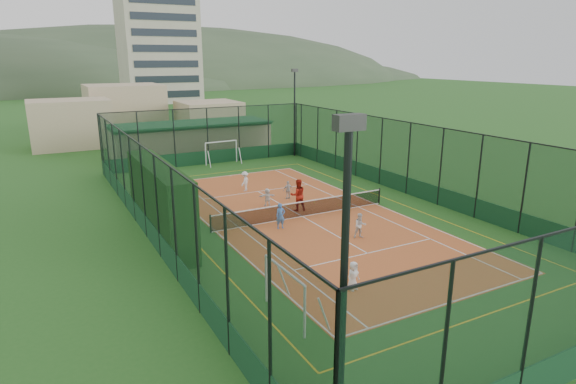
% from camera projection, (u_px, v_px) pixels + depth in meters
% --- Properties ---
extents(ground, '(300.00, 300.00, 0.00)m').
position_uv_depth(ground, '(302.00, 217.00, 28.95)').
color(ground, '#265C1F').
rests_on(ground, ground).
extents(court_slab, '(11.17, 23.97, 0.01)m').
position_uv_depth(court_slab, '(302.00, 217.00, 28.95)').
color(court_slab, '#CA5F2C').
rests_on(court_slab, ground).
extents(tennis_net, '(11.67, 0.12, 1.06)m').
position_uv_depth(tennis_net, '(303.00, 208.00, 28.81)').
color(tennis_net, black).
rests_on(tennis_net, ground).
extents(perimeter_fence, '(18.12, 34.12, 5.00)m').
position_uv_depth(perimeter_fence, '(303.00, 176.00, 28.28)').
color(perimeter_fence, '#10311D').
rests_on(perimeter_fence, ground).
extents(floodlight_sw, '(0.60, 0.26, 8.25)m').
position_uv_depth(floodlight_sw, '(343.00, 317.00, 9.84)').
color(floodlight_sw, black).
rests_on(floodlight_sw, ground).
extents(floodlight_ne, '(0.60, 0.26, 8.25)m').
position_uv_depth(floodlight_ne, '(295.00, 113.00, 45.84)').
color(floodlight_ne, black).
rests_on(floodlight_ne, ground).
extents(clubhouse, '(15.20, 7.20, 3.15)m').
position_uv_depth(clubhouse, '(191.00, 139.00, 47.21)').
color(clubhouse, tan).
rests_on(clubhouse, ground).
extents(apartment_tower, '(15.00, 12.00, 30.00)m').
position_uv_depth(apartment_tower, '(157.00, 29.00, 99.98)').
color(apartment_tower, beige).
rests_on(apartment_tower, ground).
extents(distant_hills, '(200.00, 60.00, 24.00)m').
position_uv_depth(distant_hills, '(73.00, 87.00, 156.32)').
color(distant_hills, '#384C33').
rests_on(distant_hills, ground).
extents(hedge_left, '(1.36, 9.08, 3.97)m').
position_uv_depth(hedge_left, '(160.00, 202.00, 25.07)').
color(hedge_left, black).
rests_on(hedge_left, ground).
extents(white_bench, '(1.57, 0.45, 0.88)m').
position_uv_depth(white_bench, '(175.00, 232.00, 25.12)').
color(white_bench, white).
rests_on(white_bench, ground).
extents(futsal_goal_near, '(3.03, 0.91, 1.95)m').
position_uv_depth(futsal_goal_near, '(284.00, 294.00, 17.41)').
color(futsal_goal_near, white).
rests_on(futsal_goal_near, ground).
extents(futsal_goal_far, '(3.14, 1.07, 2.00)m').
position_uv_depth(futsal_goal_far, '(221.00, 153.00, 43.21)').
color(futsal_goal_far, white).
rests_on(futsal_goal_far, ground).
extents(child_near_left, '(0.67, 0.52, 1.24)m').
position_uv_depth(child_near_left, '(353.00, 276.00, 19.67)').
color(child_near_left, white).
rests_on(child_near_left, court_slab).
extents(child_near_mid, '(0.58, 0.43, 1.45)m').
position_uv_depth(child_near_mid, '(281.00, 216.00, 26.78)').
color(child_near_mid, '#4477C1').
rests_on(child_near_mid, court_slab).
extents(child_near_right, '(0.78, 0.68, 1.35)m').
position_uv_depth(child_near_right, '(360.00, 226.00, 25.37)').
color(child_near_right, silver).
rests_on(child_near_right, court_slab).
extents(child_far_left, '(1.03, 1.01, 1.42)m').
position_uv_depth(child_far_left, '(245.00, 181.00, 34.34)').
color(child_far_left, white).
rests_on(child_far_left, court_slab).
extents(child_far_right, '(0.72, 0.30, 1.24)m').
position_uv_depth(child_far_right, '(288.00, 190.00, 32.44)').
color(child_far_right, silver).
rests_on(child_far_right, court_slab).
extents(child_far_back, '(1.12, 0.53, 1.15)m').
position_uv_depth(child_far_back, '(267.00, 197.00, 30.94)').
color(child_far_back, white).
rests_on(child_far_back, court_slab).
extents(coach, '(1.11, 0.94, 2.00)m').
position_uv_depth(coach, '(298.00, 195.00, 29.86)').
color(coach, '#B52013').
rests_on(coach, court_slab).
extents(tennis_balls, '(3.44, 1.53, 0.07)m').
position_uv_depth(tennis_balls, '(321.00, 205.00, 31.19)').
color(tennis_balls, '#CCE033').
rests_on(tennis_balls, court_slab).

